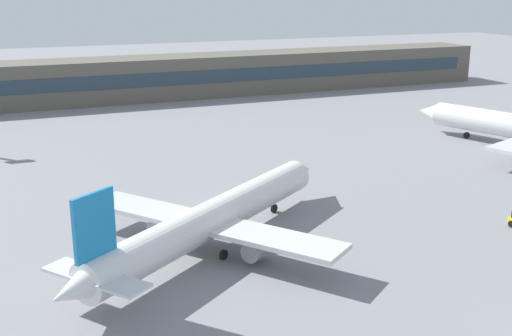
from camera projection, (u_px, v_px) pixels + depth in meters
The scene contains 3 objects.
ground_plane at pixel (304, 185), 79.86m from camera, with size 400.00×400.00×0.00m, color gray.
terminal_building at pixel (162, 77), 140.13m from camera, with size 158.56×12.13×9.00m.
airplane_near at pixel (215, 217), 60.55m from camera, with size 33.59×26.32×9.74m.
Camera 1 is at (-34.72, -27.98, 24.33)m, focal length 44.78 mm.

